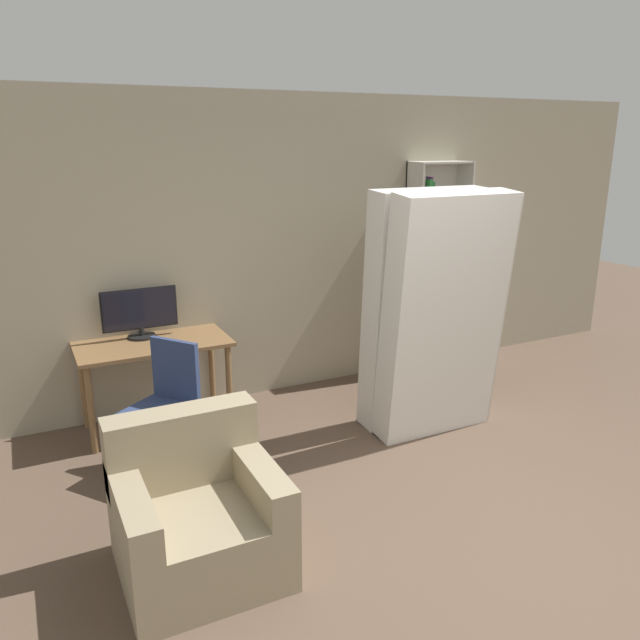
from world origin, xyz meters
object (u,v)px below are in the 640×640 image
Objects in this scene: monitor at (140,312)px; office_chair at (165,421)px; mattress_near at (445,317)px; armchair at (197,515)px; mattress_far at (423,309)px; bookshelf at (428,276)px.

monitor reaches higher than office_chair.
mattress_near is 2.29× the size of armchair.
monitor is at bearing 86.17° from armchair.
mattress_far is at bearing 25.08° from armchair.
mattress_far reaches higher than monitor.
mattress_near is (-0.80, -1.32, 0.01)m from bookshelf.
mattress_far is at bearing -127.74° from bookshelf.
bookshelf reaches higher than mattress_far.
armchair is at bearing -161.23° from mattress_near.
mattress_far reaches higher than office_chair.
armchair is at bearing -154.92° from mattress_far.
monitor is 0.31× the size of mattress_far.
monitor is 2.87m from bookshelf.
bookshelf is at bearing 17.87° from office_chair.
mattress_far reaches higher than armchair.
office_chair is 0.45× the size of bookshelf.
mattress_near is 2.42m from armchair.
armchair is (-2.21, -0.75, -0.65)m from mattress_near.
bookshelf reaches higher than monitor.
bookshelf is at bearing 58.71° from mattress_near.
mattress_far is (2.07, -1.02, 0.02)m from monitor.
monitor is 0.64× the size of office_chair.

